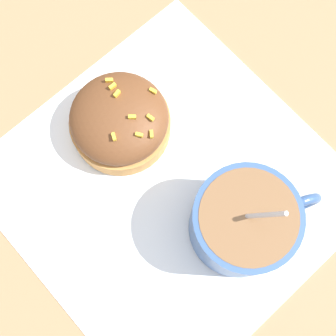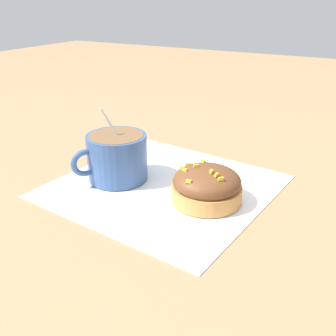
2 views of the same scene
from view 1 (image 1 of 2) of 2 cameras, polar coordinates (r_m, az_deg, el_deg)
ground_plane at (r=0.47m, az=0.11°, el=-2.42°), size 3.00×3.00×0.00m
paper_napkin at (r=0.47m, az=0.11°, el=-2.38°), size 0.34×0.33×0.00m
coffee_cup at (r=0.42m, az=9.30°, el=-6.51°), size 0.09×0.11×0.12m
frosted_pastry at (r=0.46m, az=-5.91°, el=5.75°), size 0.10×0.10×0.05m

